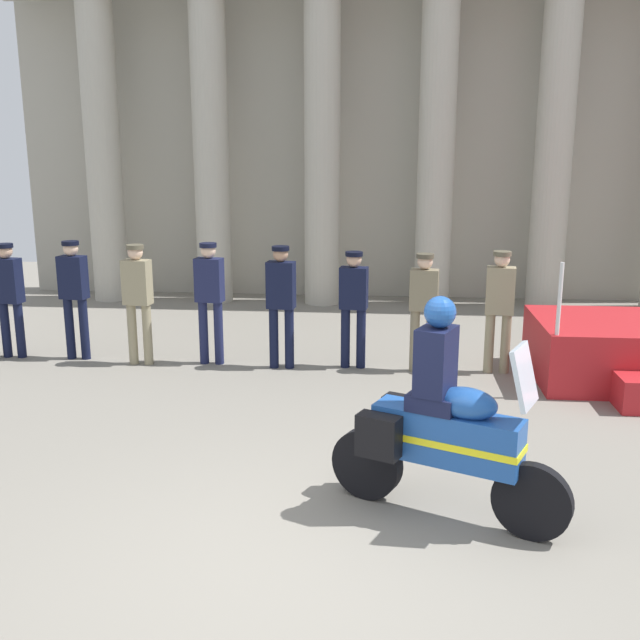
{
  "coord_description": "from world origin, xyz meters",
  "views": [
    {
      "loc": [
        0.73,
        -4.9,
        3.07
      ],
      "look_at": [
        0.02,
        2.94,
        1.19
      ],
      "focal_mm": 41.07,
      "sensor_mm": 36.0,
      "label": 1
    }
  ],
  "objects_px": {
    "officer_in_row_7": "(500,302)",
    "officer_in_row_5": "(354,300)",
    "officer_in_row_0": "(9,291)",
    "officer_in_row_6": "(424,303)",
    "officer_in_row_2": "(138,295)",
    "officer_in_row_4": "(281,297)",
    "officer_in_row_1": "(74,290)",
    "officer_in_row_3": "(210,293)",
    "motorcycle_with_rider": "(439,427)"
  },
  "relations": [
    {
      "from": "officer_in_row_0",
      "to": "officer_in_row_2",
      "type": "xyz_separation_m",
      "value": [
        2.0,
        -0.18,
        0.02
      ]
    },
    {
      "from": "officer_in_row_1",
      "to": "officer_in_row_7",
      "type": "relative_size",
      "value": 1.03
    },
    {
      "from": "motorcycle_with_rider",
      "to": "officer_in_row_1",
      "type": "bearing_deg",
      "value": 163.59
    },
    {
      "from": "officer_in_row_2",
      "to": "officer_in_row_4",
      "type": "height_order",
      "value": "officer_in_row_4"
    },
    {
      "from": "officer_in_row_1",
      "to": "officer_in_row_5",
      "type": "xyz_separation_m",
      "value": [
        4.06,
        -0.06,
        -0.06
      ]
    },
    {
      "from": "officer_in_row_2",
      "to": "officer_in_row_7",
      "type": "height_order",
      "value": "officer_in_row_2"
    },
    {
      "from": "officer_in_row_2",
      "to": "officer_in_row_6",
      "type": "bearing_deg",
      "value": -172.35
    },
    {
      "from": "officer_in_row_1",
      "to": "motorcycle_with_rider",
      "type": "height_order",
      "value": "motorcycle_with_rider"
    },
    {
      "from": "officer_in_row_2",
      "to": "motorcycle_with_rider",
      "type": "height_order",
      "value": "motorcycle_with_rider"
    },
    {
      "from": "officer_in_row_1",
      "to": "motorcycle_with_rider",
      "type": "distance_m",
      "value": 6.55
    },
    {
      "from": "officer_in_row_0",
      "to": "motorcycle_with_rider",
      "type": "bearing_deg",
      "value": 151.69
    },
    {
      "from": "officer_in_row_2",
      "to": "officer_in_row_7",
      "type": "bearing_deg",
      "value": -172.06
    },
    {
      "from": "officer_in_row_3",
      "to": "officer_in_row_6",
      "type": "distance_m",
      "value": 3.01
    },
    {
      "from": "officer_in_row_4",
      "to": "officer_in_row_3",
      "type": "bearing_deg",
      "value": 0.97
    },
    {
      "from": "officer_in_row_5",
      "to": "officer_in_row_1",
      "type": "bearing_deg",
      "value": 6.41
    },
    {
      "from": "officer_in_row_7",
      "to": "motorcycle_with_rider",
      "type": "bearing_deg",
      "value": 82.63
    },
    {
      "from": "officer_in_row_6",
      "to": "motorcycle_with_rider",
      "type": "xyz_separation_m",
      "value": [
        -0.06,
        -4.11,
        -0.18
      ]
    },
    {
      "from": "officer_in_row_4",
      "to": "officer_in_row_6",
      "type": "distance_m",
      "value": 1.97
    },
    {
      "from": "officer_in_row_0",
      "to": "officer_in_row_3",
      "type": "xyz_separation_m",
      "value": [
        3.0,
        -0.06,
        0.04
      ]
    },
    {
      "from": "officer_in_row_4",
      "to": "officer_in_row_5",
      "type": "relative_size",
      "value": 1.05
    },
    {
      "from": "officer_in_row_6",
      "to": "motorcycle_with_rider",
      "type": "distance_m",
      "value": 4.11
    },
    {
      "from": "officer_in_row_5",
      "to": "officer_in_row_6",
      "type": "xyz_separation_m",
      "value": [
        0.96,
        -0.1,
        0.0
      ]
    },
    {
      "from": "officer_in_row_0",
      "to": "officer_in_row_3",
      "type": "height_order",
      "value": "officer_in_row_3"
    },
    {
      "from": "officer_in_row_5",
      "to": "officer_in_row_7",
      "type": "height_order",
      "value": "officer_in_row_7"
    },
    {
      "from": "officer_in_row_0",
      "to": "officer_in_row_6",
      "type": "bearing_deg",
      "value": -174.19
    },
    {
      "from": "officer_in_row_6",
      "to": "officer_in_row_7",
      "type": "height_order",
      "value": "officer_in_row_7"
    },
    {
      "from": "officer_in_row_5",
      "to": "officer_in_row_7",
      "type": "distance_m",
      "value": 1.99
    },
    {
      "from": "officer_in_row_0",
      "to": "officer_in_row_5",
      "type": "height_order",
      "value": "officer_in_row_0"
    },
    {
      "from": "officer_in_row_3",
      "to": "officer_in_row_5",
      "type": "bearing_deg",
      "value": -172.81
    },
    {
      "from": "officer_in_row_3",
      "to": "officer_in_row_7",
      "type": "distance_m",
      "value": 4.03
    },
    {
      "from": "officer_in_row_1",
      "to": "officer_in_row_4",
      "type": "height_order",
      "value": "officer_in_row_1"
    },
    {
      "from": "officer_in_row_3",
      "to": "motorcycle_with_rider",
      "type": "xyz_separation_m",
      "value": [
        2.95,
        -4.21,
        -0.24
      ]
    },
    {
      "from": "officer_in_row_3",
      "to": "officer_in_row_7",
      "type": "height_order",
      "value": "officer_in_row_3"
    },
    {
      "from": "officer_in_row_6",
      "to": "officer_in_row_7",
      "type": "distance_m",
      "value": 1.03
    },
    {
      "from": "officer_in_row_3",
      "to": "officer_in_row_5",
      "type": "relative_size",
      "value": 1.06
    },
    {
      "from": "officer_in_row_0",
      "to": "officer_in_row_6",
      "type": "distance_m",
      "value": 6.01
    },
    {
      "from": "officer_in_row_0",
      "to": "officer_in_row_1",
      "type": "xyz_separation_m",
      "value": [
        0.99,
        0.0,
        0.03
      ]
    },
    {
      "from": "officer_in_row_3",
      "to": "officer_in_row_6",
      "type": "bearing_deg",
      "value": -174.6
    },
    {
      "from": "officer_in_row_1",
      "to": "officer_in_row_7",
      "type": "xyz_separation_m",
      "value": [
        6.05,
        -0.13,
        -0.03
      ]
    },
    {
      "from": "officer_in_row_4",
      "to": "officer_in_row_7",
      "type": "bearing_deg",
      "value": -171.79
    },
    {
      "from": "officer_in_row_7",
      "to": "motorcycle_with_rider",
      "type": "distance_m",
      "value": 4.28
    },
    {
      "from": "officer_in_row_2",
      "to": "officer_in_row_5",
      "type": "relative_size",
      "value": 1.05
    },
    {
      "from": "officer_in_row_5",
      "to": "motorcycle_with_rider",
      "type": "bearing_deg",
      "value": 109.48
    },
    {
      "from": "officer_in_row_1",
      "to": "motorcycle_with_rider",
      "type": "bearing_deg",
      "value": 146.64
    },
    {
      "from": "officer_in_row_1",
      "to": "officer_in_row_7",
      "type": "bearing_deg",
      "value": -173.9
    },
    {
      "from": "officer_in_row_4",
      "to": "officer_in_row_6",
      "type": "relative_size",
      "value": 1.05
    },
    {
      "from": "officer_in_row_7",
      "to": "officer_in_row_5",
      "type": "bearing_deg",
      "value": 5.47
    },
    {
      "from": "officer_in_row_2",
      "to": "officer_in_row_6",
      "type": "relative_size",
      "value": 1.05
    },
    {
      "from": "officer_in_row_7",
      "to": "officer_in_row_6",
      "type": "bearing_deg",
      "value": 9.09
    },
    {
      "from": "officer_in_row_0",
      "to": "officer_in_row_1",
      "type": "distance_m",
      "value": 0.99
    }
  ]
}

